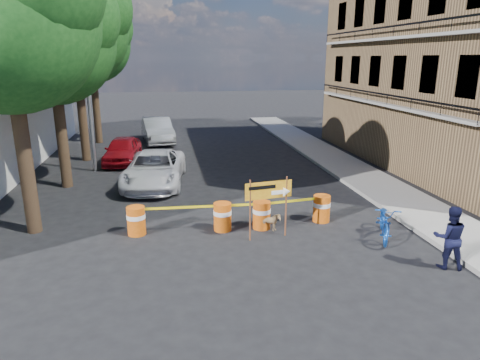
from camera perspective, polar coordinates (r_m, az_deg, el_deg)
name	(u,v)px	position (r m, az deg, el deg)	size (l,w,h in m)	color
ground	(258,241)	(12.94, 2.44, -8.18)	(120.00, 120.00, 0.00)	black
sidewalk_east	(362,177)	(20.29, 16.01, 0.43)	(2.40, 40.00, 0.15)	gray
apartment_building	(465,43)	(24.39, 27.83, 15.88)	(8.00, 16.00, 12.00)	olive
tree_near	(7,18)	(14.17, -28.60, 18.46)	(5.46, 5.20, 9.15)	#332316
tree_mid_a	(52,39)	(18.99, -23.74, 16.85)	(5.25, 5.00, 8.68)	#332316
tree_mid_b	(75,28)	(23.92, -21.15, 18.37)	(5.67, 5.40, 9.62)	#332316
tree_far	(91,42)	(28.83, -19.22, 16.96)	(5.04, 4.80, 8.84)	#332316
streetlamp	(88,79)	(21.30, -19.58, 12.61)	(1.25, 0.18, 8.00)	gray
barrel_far_left	(136,220)	(13.63, -13.68, -5.22)	(0.58, 0.58, 0.90)	#C7520B
barrel_mid_left	(222,216)	(13.58, -2.35, -4.83)	(0.58, 0.58, 0.90)	#C7520B
barrel_mid_right	(262,214)	(13.74, 2.89, -4.59)	(0.58, 0.58, 0.90)	#C7520B
barrel_far_right	(322,208)	(14.55, 10.82, -3.67)	(0.58, 0.58, 0.90)	#C7520B
detour_sign	(275,194)	(12.77, 4.65, -1.87)	(1.46, 0.34, 1.90)	#592D19
pedestrian	(450,237)	(12.35, 26.18, -6.87)	(0.82, 0.64, 1.69)	black
bicycle	(386,205)	(13.54, 18.94, -3.23)	(0.73, 1.09, 2.08)	#154AAF
dog	(269,222)	(13.57, 3.90, -5.65)	(0.33, 0.72, 0.60)	tan
suv_white	(154,169)	(18.71, -11.34, 1.48)	(2.36, 5.12, 1.42)	silver
sedan_red	(123,150)	(23.10, -15.38, 3.86)	(1.59, 3.96, 1.35)	maroon
sedan_silver	(157,130)	(28.28, -10.97, 6.53)	(1.68, 4.82, 1.59)	#9FA2A6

